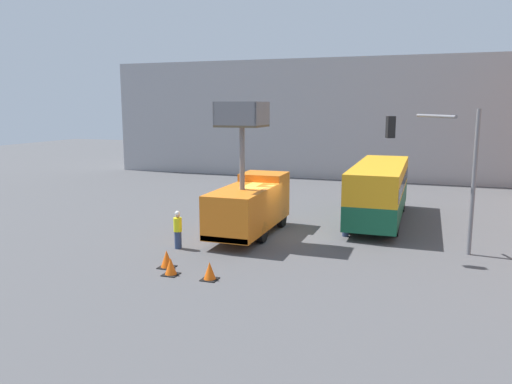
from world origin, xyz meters
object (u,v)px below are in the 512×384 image
Objects in this scene: traffic_light_pole at (445,157)px; traffic_cone_far_side at (171,267)px; road_worker_directing at (346,219)px; traffic_cone_near_truck at (167,259)px; traffic_cone_mid_road at (210,271)px; city_bus at (379,188)px; road_worker_near_truck at (178,230)px; utility_truck at (250,203)px.

traffic_light_pole reaches higher than traffic_cone_far_side.
road_worker_directing is 9.67m from traffic_cone_far_side.
traffic_cone_mid_road is (2.22, -0.74, -0.02)m from traffic_cone_near_truck.
city_bus reaches higher than traffic_cone_mid_road.
traffic_cone_mid_road is (3.08, -3.35, -0.54)m from road_worker_near_truck.
city_bus is 14.15× the size of traffic_cone_near_truck.
traffic_cone_near_truck is 1.06× the size of traffic_cone_far_side.
traffic_light_pole is 5.83m from road_worker_directing.
traffic_cone_mid_road is at bearing 51.90° from road_worker_directing.
road_worker_directing is at bearing 64.68° from traffic_cone_mid_road.
traffic_cone_far_side is (-6.63, -11.97, -1.58)m from city_bus.
city_bus is 7.06m from traffic_light_pole.
utility_truck reaches higher than traffic_cone_far_side.
traffic_light_pole is 12.18m from traffic_cone_far_side.
traffic_cone_mid_road is at bearing -143.06° from traffic_light_pole.
utility_truck is 0.66× the size of city_bus.
traffic_light_pole is 3.61× the size of road_worker_near_truck.
utility_truck reaches higher than city_bus.
traffic_cone_mid_road is 1.01× the size of traffic_cone_far_side.
traffic_light_pole reaches higher than road_worker_directing.
road_worker_near_truck is at bearing 132.56° from traffic_cone_mid_road.
road_worker_near_truck is 2.80m from traffic_cone_near_truck.
road_worker_near_truck is at bearing -166.16° from traffic_light_pole.
traffic_cone_near_truck is 0.93m from traffic_cone_far_side.
utility_truck is at bearing 76.41° from traffic_cone_near_truck.
traffic_cone_far_side is (0.58, -0.73, -0.02)m from traffic_cone_near_truck.
traffic_light_pole is at bearing 143.86° from road_worker_directing.
road_worker_near_truck is (-11.22, -2.76, -3.41)m from traffic_light_pole.
road_worker_directing is 2.46× the size of traffic_cone_near_truck.
road_worker_directing is at bearing 149.09° from city_bus.
city_bus is 5.80× the size of road_worker_near_truck.
traffic_light_pole reaches higher than traffic_cone_near_truck.
city_bus reaches higher than traffic_cone_near_truck.
utility_truck is at bearing 176.47° from traffic_light_pole.
road_worker_directing reaches higher than traffic_cone_mid_road.
utility_truck is 9.34× the size of traffic_cone_near_truck.
road_worker_directing reaches higher than traffic_cone_near_truck.
traffic_light_pole is at bearing -147.30° from road_worker_near_truck.
traffic_light_pole is at bearing -165.80° from city_bus.
road_worker_directing is at bearing 55.84° from traffic_cone_far_side.
traffic_light_pole is at bearing 27.44° from traffic_cone_near_truck.
city_bus is 13.44m from traffic_cone_near_truck.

